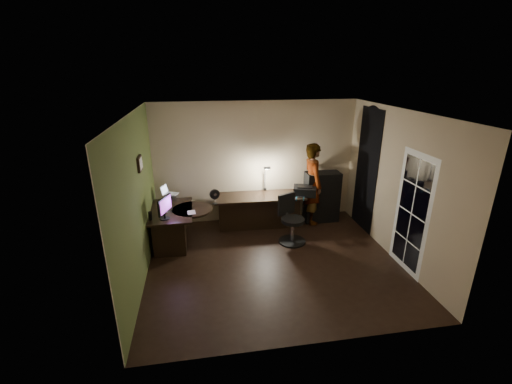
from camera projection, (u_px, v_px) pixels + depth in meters
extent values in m
cube|color=black|center=(273.00, 262.00, 6.27)|extent=(4.50, 4.00, 0.01)
cube|color=silver|center=(277.00, 112.00, 5.33)|extent=(4.50, 4.00, 0.01)
cube|color=tan|center=(256.00, 162.00, 7.65)|extent=(4.50, 0.01, 2.70)
cube|color=tan|center=(312.00, 253.00, 3.94)|extent=(4.50, 0.01, 2.70)
cube|color=tan|center=(137.00, 201.00, 5.45)|extent=(0.01, 4.00, 2.70)
cube|color=tan|center=(397.00, 186.00, 6.15)|extent=(0.01, 4.00, 2.70)
cube|color=#4B5C2A|center=(138.00, 201.00, 5.45)|extent=(0.00, 4.00, 2.70)
cube|color=black|center=(367.00, 171.00, 7.23)|extent=(0.01, 0.90, 2.60)
cube|color=white|center=(412.00, 214.00, 5.74)|extent=(0.02, 0.92, 2.10)
cube|color=black|center=(140.00, 164.00, 5.70)|extent=(0.04, 0.30, 0.25)
cube|color=black|center=(173.00, 227.00, 6.78)|extent=(0.81, 1.30, 0.74)
cube|color=black|center=(259.00, 211.00, 7.55)|extent=(1.98, 0.74, 0.74)
cube|color=black|center=(322.00, 197.00, 7.79)|extent=(0.77, 0.39, 1.15)
cube|color=silver|center=(171.00, 197.00, 7.18)|extent=(0.30, 0.27, 0.11)
cube|color=silver|center=(171.00, 190.00, 7.13)|extent=(0.37, 0.36, 0.20)
cube|color=black|center=(164.00, 211.00, 6.22)|extent=(0.26, 0.47, 0.31)
ellipsoid|color=silver|center=(166.00, 212.00, 6.54)|extent=(0.08, 0.10, 0.03)
cube|color=black|center=(168.00, 205.00, 6.91)|extent=(0.07, 0.13, 0.01)
cube|color=black|center=(172.00, 210.00, 6.65)|extent=(0.01, 0.14, 0.01)
cylinder|color=black|center=(150.00, 216.00, 6.20)|extent=(0.08, 0.08, 0.16)
cube|color=silver|center=(191.00, 213.00, 6.53)|extent=(0.17, 0.22, 0.01)
cube|color=black|center=(215.00, 197.00, 6.94)|extent=(0.23, 0.18, 0.32)
cube|color=#166597|center=(300.00, 198.00, 7.16)|extent=(0.21, 0.14, 0.09)
cube|color=black|center=(305.00, 190.00, 7.44)|extent=(0.57, 0.50, 0.21)
cube|color=black|center=(265.00, 177.00, 7.62)|extent=(0.22, 0.33, 0.66)
cube|color=black|center=(293.00, 220.00, 6.82)|extent=(0.73, 0.73, 0.99)
imported|color=#D8A88C|center=(313.00, 184.00, 7.60)|extent=(0.47, 0.68, 1.84)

